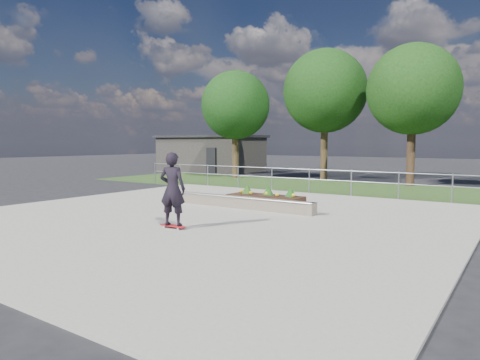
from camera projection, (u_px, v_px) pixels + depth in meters
name	position (u px, v px, depth m)	size (l,w,h in m)	color
ground	(208.00, 217.00, 13.66)	(120.00, 120.00, 0.00)	black
grass_verge	(337.00, 187.00, 22.72)	(30.00, 8.00, 0.02)	#29441B
concrete_slab	(208.00, 216.00, 13.66)	(15.00, 15.00, 0.06)	gray
fence	(309.00, 178.00, 19.77)	(20.06, 0.06, 1.20)	gray
building	(211.00, 153.00, 36.19)	(8.40, 5.40, 3.00)	#292724
tree_far_left	(235.00, 105.00, 28.43)	(4.55, 4.55, 7.15)	#352515
tree_mid_left	(325.00, 91.00, 26.93)	(5.25, 5.25, 8.25)	#332414
tree_mid_right	(413.00, 90.00, 23.05)	(4.90, 4.90, 7.70)	black
grind_ledge	(237.00, 202.00, 15.28)	(6.00, 0.44, 0.43)	brown
planter_bed	(266.00, 197.00, 16.86)	(3.00, 1.20, 0.61)	black
skateboarder	(173.00, 189.00, 11.51)	(0.83, 0.67, 2.07)	silver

